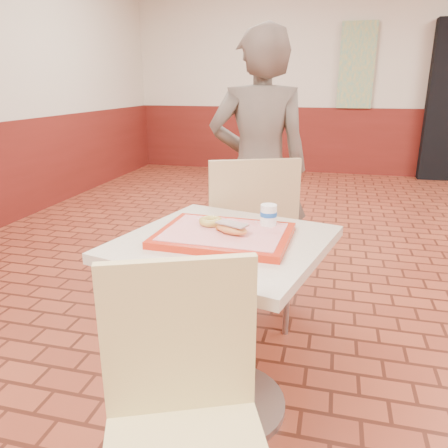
% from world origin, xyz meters
% --- Properties ---
extents(promo_poster, '(0.50, 0.03, 1.20)m').
position_xyz_m(promo_poster, '(-0.60, 4.94, 1.60)').
color(promo_poster, gray).
rests_on(promo_poster, wainscot_band).
extents(main_table, '(0.75, 0.75, 0.79)m').
position_xyz_m(main_table, '(-1.21, -0.52, 0.53)').
color(main_table, beige).
rests_on(main_table, ground).
extents(chair_main_front, '(0.56, 0.56, 0.93)m').
position_xyz_m(chair_main_front, '(-1.15, -1.19, 0.52)').
color(chair_main_front, '#DFCA86').
rests_on(chair_main_front, ground).
extents(chair_main_back, '(0.61, 0.61, 1.01)m').
position_xyz_m(chair_main_back, '(-1.24, 0.15, 0.56)').
color(chair_main_back, tan).
rests_on(chair_main_back, ground).
extents(customer, '(0.69, 0.53, 1.69)m').
position_xyz_m(customer, '(-1.27, 0.58, 0.84)').
color(customer, brown).
rests_on(customer, ground).
extents(serving_tray, '(0.50, 0.39, 0.03)m').
position_xyz_m(serving_tray, '(-1.21, -0.52, 0.80)').
color(serving_tray, '#B7230D').
rests_on(serving_tray, main_table).
extents(ring_donut, '(0.12, 0.12, 0.03)m').
position_xyz_m(ring_donut, '(-1.28, -0.46, 0.83)').
color(ring_donut, gold).
rests_on(ring_donut, serving_tray).
extents(long_john_donut, '(0.15, 0.12, 0.04)m').
position_xyz_m(long_john_donut, '(-1.18, -0.55, 0.84)').
color(long_john_donut, '#D27A3D').
rests_on(long_john_donut, serving_tray).
extents(paper_cup, '(0.07, 0.07, 0.08)m').
position_xyz_m(paper_cup, '(-1.06, -0.40, 0.86)').
color(paper_cup, white).
rests_on(paper_cup, serving_tray).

